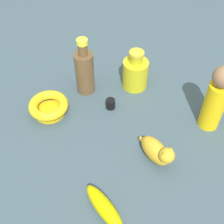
{
  "coord_description": "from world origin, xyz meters",
  "views": [
    {
      "loc": [
        -0.46,
        -0.43,
        0.77
      ],
      "look_at": [
        0.0,
        0.0,
        0.07
      ],
      "focal_mm": 49.1,
      "sensor_mm": 36.0,
      "label": 1
    }
  ],
  "objects_px": {
    "bottle_short": "(135,73)",
    "person_figure_adult": "(216,98)",
    "nail_polish_jar": "(111,104)",
    "bowl": "(49,106)",
    "cat_figurine": "(157,151)",
    "banana": "(104,207)",
    "bottle_tall": "(85,71)"
  },
  "relations": [
    {
      "from": "bottle_tall",
      "to": "bowl",
      "type": "bearing_deg",
      "value": 177.45
    },
    {
      "from": "bottle_tall",
      "to": "banana",
      "type": "relative_size",
      "value": 1.41
    },
    {
      "from": "bottle_short",
      "to": "banana",
      "type": "bearing_deg",
      "value": -149.31
    },
    {
      "from": "banana",
      "to": "person_figure_adult",
      "type": "height_order",
      "value": "person_figure_adult"
    },
    {
      "from": "bottle_tall",
      "to": "banana",
      "type": "bearing_deg",
      "value": -128.26
    },
    {
      "from": "bottle_short",
      "to": "nail_polish_jar",
      "type": "height_order",
      "value": "bottle_short"
    },
    {
      "from": "bottle_tall",
      "to": "bottle_short",
      "type": "xyz_separation_m",
      "value": [
        0.14,
        -0.11,
        -0.03
      ]
    },
    {
      "from": "bottle_short",
      "to": "banana",
      "type": "distance_m",
      "value": 0.5
    },
    {
      "from": "cat_figurine",
      "to": "bowl",
      "type": "relative_size",
      "value": 1.07
    },
    {
      "from": "nail_polish_jar",
      "to": "person_figure_adult",
      "type": "xyz_separation_m",
      "value": [
        0.16,
        -0.28,
        0.1
      ]
    },
    {
      "from": "bottle_short",
      "to": "person_figure_adult",
      "type": "height_order",
      "value": "person_figure_adult"
    },
    {
      "from": "bottle_short",
      "to": "bowl",
      "type": "bearing_deg",
      "value": 157.76
    },
    {
      "from": "bowl",
      "to": "bottle_tall",
      "type": "bearing_deg",
      "value": -2.55
    },
    {
      "from": "banana",
      "to": "bowl",
      "type": "distance_m",
      "value": 0.39
    },
    {
      "from": "cat_figurine",
      "to": "nail_polish_jar",
      "type": "bearing_deg",
      "value": 75.13
    },
    {
      "from": "person_figure_adult",
      "to": "bowl",
      "type": "xyz_separation_m",
      "value": [
        -0.32,
        0.42,
        -0.09
      ]
    },
    {
      "from": "nail_polish_jar",
      "to": "banana",
      "type": "height_order",
      "value": "banana"
    },
    {
      "from": "bottle_short",
      "to": "bottle_tall",
      "type": "bearing_deg",
      "value": 139.8
    },
    {
      "from": "bottle_short",
      "to": "banana",
      "type": "xyz_separation_m",
      "value": [
        -0.42,
        -0.25,
        -0.04
      ]
    },
    {
      "from": "bottle_tall",
      "to": "nail_polish_jar",
      "type": "bearing_deg",
      "value": -92.2
    },
    {
      "from": "nail_polish_jar",
      "to": "bowl",
      "type": "relative_size",
      "value": 0.27
    },
    {
      "from": "banana",
      "to": "bottle_tall",
      "type": "bearing_deg",
      "value": -27.2
    },
    {
      "from": "banana",
      "to": "bottle_short",
      "type": "bearing_deg",
      "value": -48.25
    },
    {
      "from": "person_figure_adult",
      "to": "bowl",
      "type": "distance_m",
      "value": 0.53
    },
    {
      "from": "bottle_tall",
      "to": "bowl",
      "type": "relative_size",
      "value": 1.63
    },
    {
      "from": "cat_figurine",
      "to": "banana",
      "type": "distance_m",
      "value": 0.22
    },
    {
      "from": "bottle_tall",
      "to": "nail_polish_jar",
      "type": "relative_size",
      "value": 6.13
    },
    {
      "from": "bottle_short",
      "to": "person_figure_adult",
      "type": "bearing_deg",
      "value": -86.23
    },
    {
      "from": "cat_figurine",
      "to": "bowl",
      "type": "distance_m",
      "value": 0.39
    },
    {
      "from": "bottle_tall",
      "to": "person_figure_adult",
      "type": "relative_size",
      "value": 0.91
    },
    {
      "from": "nail_polish_jar",
      "to": "person_figure_adult",
      "type": "bearing_deg",
      "value": -60.61
    },
    {
      "from": "bottle_short",
      "to": "person_figure_adult",
      "type": "xyz_separation_m",
      "value": [
        0.02,
        -0.29,
        0.06
      ]
    }
  ]
}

